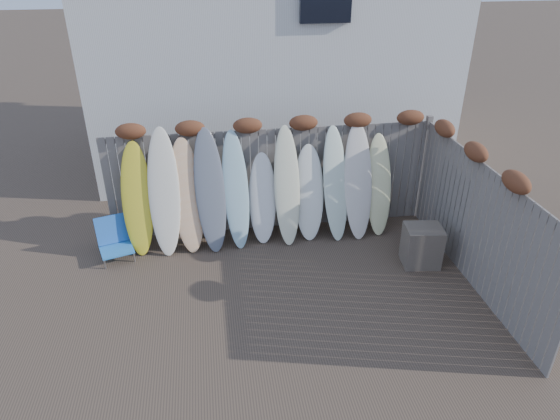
{
  "coord_description": "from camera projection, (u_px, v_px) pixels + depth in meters",
  "views": [
    {
      "loc": [
        -1.1,
        -6.03,
        4.96
      ],
      "look_at": [
        0.0,
        1.2,
        1.0
      ],
      "focal_mm": 32.0,
      "sensor_mm": 36.0,
      "label": 1
    }
  ],
  "objects": [
    {
      "name": "surfboard_10",
      "position": [
        379.0,
        185.0,
        9.33
      ],
      "size": [
        0.49,
        0.68,
        1.86
      ],
      "primitive_type": "ellipsoid",
      "rotation": [
        -0.31,
        0.0,
        -0.03
      ],
      "color": "beige",
      "rests_on": "ground"
    },
    {
      "name": "surfboard_8",
      "position": [
        335.0,
        184.0,
        9.13
      ],
      "size": [
        0.51,
        0.76,
        2.06
      ],
      "primitive_type": "ellipsoid",
      "rotation": [
        -0.31,
        0.0,
        0.08
      ],
      "color": "silver",
      "rests_on": "ground"
    },
    {
      "name": "lattice_panel",
      "position": [
        457.0,
        210.0,
        8.69
      ],
      "size": [
        0.15,
        1.09,
        1.64
      ],
      "primitive_type": "cube",
      "rotation": [
        0.0,
        0.0,
        0.09
      ],
      "color": "#49342C",
      "rests_on": "ground"
    },
    {
      "name": "surfboard_9",
      "position": [
        358.0,
        182.0,
        9.17
      ],
      "size": [
        0.52,
        0.74,
        2.1
      ],
      "primitive_type": "ellipsoid",
      "rotation": [
        -0.31,
        0.0,
        -0.0
      ],
      "color": "silver",
      "rests_on": "ground"
    },
    {
      "name": "surfboard_2",
      "position": [
        187.0,
        196.0,
        8.77
      ],
      "size": [
        0.61,
        0.76,
        1.99
      ],
      "primitive_type": "ellipsoid",
      "rotation": [
        -0.31,
        0.0,
        0.1
      ],
      "color": "tan",
      "rests_on": "ground"
    },
    {
      "name": "house",
      "position": [
        267.0,
        24.0,
        11.94
      ],
      "size": [
        8.5,
        5.5,
        6.33
      ],
      "color": "silver",
      "rests_on": "ground"
    },
    {
      "name": "right_fence",
      "position": [
        478.0,
        217.0,
        7.82
      ],
      "size": [
        0.28,
        4.4,
        2.24
      ],
      "color": "slate",
      "rests_on": "ground"
    },
    {
      "name": "beach_chair",
      "position": [
        114.0,
        240.0,
        8.75
      ],
      "size": [
        0.69,
        0.71,
        0.72
      ],
      "color": "#297CCF",
      "rests_on": "ground"
    },
    {
      "name": "ground",
      "position": [
        292.0,
        303.0,
        7.75
      ],
      "size": [
        80.0,
        80.0,
        0.0
      ],
      "primitive_type": "plane",
      "color": "#493A2D"
    },
    {
      "name": "surfboard_1",
      "position": [
        164.0,
        193.0,
        8.67
      ],
      "size": [
        0.58,
        0.79,
        2.19
      ],
      "primitive_type": "ellipsoid",
      "rotation": [
        -0.31,
        0.0,
        -0.04
      ],
      "color": "white",
      "rests_on": "ground"
    },
    {
      "name": "wooden_crate",
      "position": [
        422.0,
        246.0,
        8.54
      ],
      "size": [
        0.67,
        0.58,
        0.71
      ],
      "primitive_type": "cube",
      "rotation": [
        0.0,
        0.0,
        -0.12
      ],
      "color": "brown",
      "rests_on": "ground"
    },
    {
      "name": "surfboard_3",
      "position": [
        210.0,
        191.0,
        8.78
      ],
      "size": [
        0.6,
        0.81,
        2.15
      ],
      "primitive_type": "ellipsoid",
      "rotation": [
        -0.31,
        0.0,
        0.1
      ],
      "color": "slate",
      "rests_on": "ground"
    },
    {
      "name": "surfboard_5",
      "position": [
        263.0,
        199.0,
        9.1
      ],
      "size": [
        0.55,
        0.64,
        1.62
      ],
      "primitive_type": "ellipsoid",
      "rotation": [
        -0.31,
        0.0,
        -0.1
      ],
      "color": "white",
      "rests_on": "ground"
    },
    {
      "name": "back_fence",
      "position": [
        274.0,
        171.0,
        9.27
      ],
      "size": [
        6.05,
        0.28,
        2.24
      ],
      "color": "slate",
      "rests_on": "ground"
    },
    {
      "name": "surfboard_0",
      "position": [
        137.0,
        199.0,
        8.71
      ],
      "size": [
        0.55,
        0.71,
        1.96
      ],
      "primitive_type": "ellipsoid",
      "rotation": [
        -0.31,
        0.0,
        -0.02
      ],
      "color": "yellow",
      "rests_on": "ground"
    },
    {
      "name": "surfboard_7",
      "position": [
        309.0,
        193.0,
        9.18
      ],
      "size": [
        0.58,
        0.66,
        1.73
      ],
      "primitive_type": "ellipsoid",
      "rotation": [
        -0.31,
        0.0,
        -0.07
      ],
      "color": "white",
      "rests_on": "ground"
    },
    {
      "name": "surfboard_4",
      "position": [
        236.0,
        190.0,
        8.89
      ],
      "size": [
        0.51,
        0.77,
        2.07
      ],
      "primitive_type": "ellipsoid",
      "rotation": [
        -0.31,
        0.0,
        0.08
      ],
      "color": "#93B9C5",
      "rests_on": "ground"
    },
    {
      "name": "surfboard_6",
      "position": [
        287.0,
        186.0,
        8.99
      ],
      "size": [
        0.47,
        0.75,
        2.11
      ],
      "primitive_type": "ellipsoid",
      "rotation": [
        -0.31,
        0.0,
        -0.01
      ],
      "color": "beige",
      "rests_on": "ground"
    }
  ]
}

